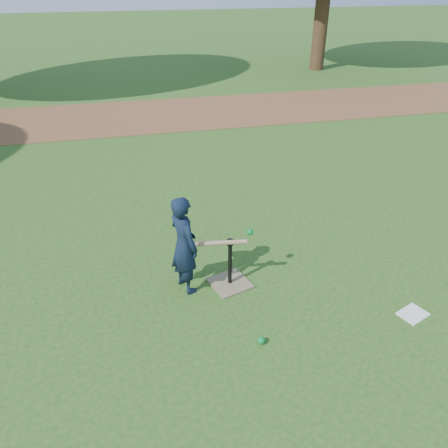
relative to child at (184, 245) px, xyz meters
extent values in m
plane|color=#285116|center=(0.19, -0.44, -0.59)|extent=(80.00, 80.00, 0.00)
cube|color=brown|center=(0.19, 7.06, -0.58)|extent=(24.00, 3.00, 0.01)
imported|color=black|center=(0.00, 0.00, 0.00)|extent=(0.43, 0.51, 1.18)
sphere|color=#0B7E33|center=(0.59, -1.06, -0.55)|extent=(0.08, 0.08, 0.08)
cube|color=white|center=(2.31, -1.03, -0.58)|extent=(0.36, 0.32, 0.01)
cube|color=#7D714F|center=(0.51, -0.06, -0.58)|extent=(0.54, 0.54, 0.02)
cylinder|color=black|center=(0.51, -0.06, -0.29)|extent=(0.05, 0.05, 0.55)
cylinder|color=black|center=(0.51, -0.06, 0.00)|extent=(0.08, 0.08, 0.06)
cylinder|color=tan|center=(0.39, -0.08, 0.02)|extent=(0.60, 0.13, 0.05)
sphere|color=tan|center=(0.09, -0.12, 0.02)|extent=(0.06, 0.06, 0.06)
sphere|color=#0B7E33|center=(0.76, 0.00, 0.06)|extent=(0.08, 0.08, 0.08)
cylinder|color=#382316|center=(6.69, 11.56, 1.12)|extent=(0.50, 0.50, 3.42)
camera|label=1|loc=(-0.50, -4.03, 2.64)|focal=35.00mm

